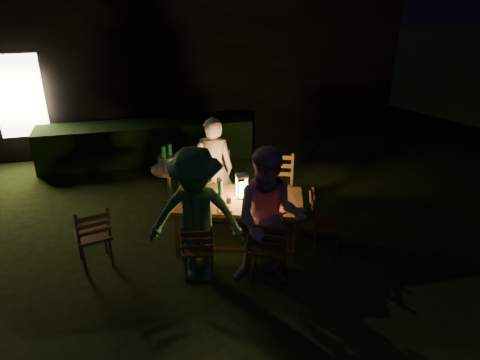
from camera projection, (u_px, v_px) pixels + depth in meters
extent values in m
plane|color=black|center=(196.00, 266.00, 6.36)|extent=(40.00, 40.00, 0.00)
cube|color=black|center=(160.00, 56.00, 11.09)|extent=(10.00, 4.00, 3.20)
cube|color=#FFE5B2|center=(19.00, 96.00, 8.93)|extent=(0.90, 0.06, 1.60)
cube|color=black|center=(147.00, 142.00, 9.38)|extent=(4.20, 0.70, 0.80)
cube|color=#54381C|center=(238.00, 201.00, 6.52)|extent=(1.96, 1.36, 0.06)
cube|color=#54381C|center=(177.00, 236.00, 6.42)|extent=(0.07, 0.07, 0.66)
cube|color=#54381C|center=(186.00, 210.00, 7.08)|extent=(0.07, 0.07, 0.66)
cube|color=#54381C|center=(296.00, 241.00, 6.31)|extent=(0.07, 0.07, 0.66)
cube|color=#54381C|center=(295.00, 214.00, 6.97)|extent=(0.07, 0.07, 0.66)
cube|color=#54381C|center=(199.00, 248.00, 6.02)|extent=(0.46, 0.45, 0.04)
cube|color=#54381C|center=(197.00, 239.00, 5.75)|extent=(0.42, 0.20, 0.47)
cube|color=#54381C|center=(269.00, 247.00, 5.93)|extent=(0.61, 0.60, 0.04)
cube|color=#54381C|center=(267.00, 235.00, 5.62)|extent=(0.49, 0.33, 0.55)
cube|color=#54381C|center=(213.00, 189.00, 7.32)|extent=(0.59, 0.57, 0.04)
cube|color=#54381C|center=(214.00, 166.00, 7.37)|extent=(0.51, 0.28, 0.57)
cube|color=#54381C|center=(277.00, 192.00, 7.26)|extent=(0.59, 0.58, 0.04)
cube|color=#54381C|center=(278.00, 169.00, 7.31)|extent=(0.50, 0.30, 0.56)
cube|color=#54381C|center=(327.00, 223.00, 6.57)|extent=(0.49, 0.50, 0.04)
cube|color=#54381C|center=(316.00, 207.00, 6.48)|extent=(0.25, 0.42, 0.47)
cube|color=#54381C|center=(93.00, 235.00, 6.23)|extent=(0.53, 0.52, 0.04)
cube|color=#54381C|center=(93.00, 224.00, 5.96)|extent=(0.46, 0.26, 0.51)
imported|color=beige|center=(213.00, 168.00, 7.24)|extent=(0.69, 0.55, 1.65)
imported|color=#B87E91|center=(270.00, 219.00, 5.67)|extent=(1.06, 0.93, 1.85)
imported|color=#387038|center=(196.00, 217.00, 5.73)|extent=(1.33, 0.99, 1.83)
cube|color=white|center=(242.00, 196.00, 6.55)|extent=(0.15, 0.15, 0.03)
cube|color=white|center=(242.00, 176.00, 6.40)|extent=(0.16, 0.16, 0.03)
cylinder|color=#FF9E3F|center=(242.00, 189.00, 6.49)|extent=(0.09, 0.09, 0.18)
cylinder|color=white|center=(201.00, 190.00, 6.74)|extent=(0.25, 0.25, 0.01)
cylinder|color=white|center=(197.00, 205.00, 6.35)|extent=(0.25, 0.25, 0.01)
cylinder|color=white|center=(271.00, 192.00, 6.67)|extent=(0.25, 0.25, 0.01)
cylinder|color=white|center=(270.00, 207.00, 6.28)|extent=(0.25, 0.25, 0.01)
cylinder|color=#0F471E|center=(220.00, 189.00, 6.47)|extent=(0.07, 0.07, 0.28)
cube|color=red|center=(225.00, 210.00, 6.23)|extent=(0.18, 0.14, 0.01)
cube|color=red|center=(278.00, 211.00, 6.20)|extent=(0.18, 0.14, 0.01)
cube|color=black|center=(190.00, 208.00, 6.28)|extent=(0.14, 0.07, 0.01)
cylinder|color=brown|center=(168.00, 169.00, 7.50)|extent=(0.53, 0.53, 0.04)
cylinder|color=brown|center=(169.00, 189.00, 7.65)|extent=(0.06, 0.06, 0.70)
cylinder|color=#A5A8AD|center=(167.00, 162.00, 7.44)|extent=(0.30, 0.30, 0.22)
cylinder|color=#0F471E|center=(164.00, 160.00, 7.37)|extent=(0.07, 0.07, 0.32)
cylinder|color=#0F471E|center=(170.00, 158.00, 7.46)|extent=(0.07, 0.07, 0.32)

